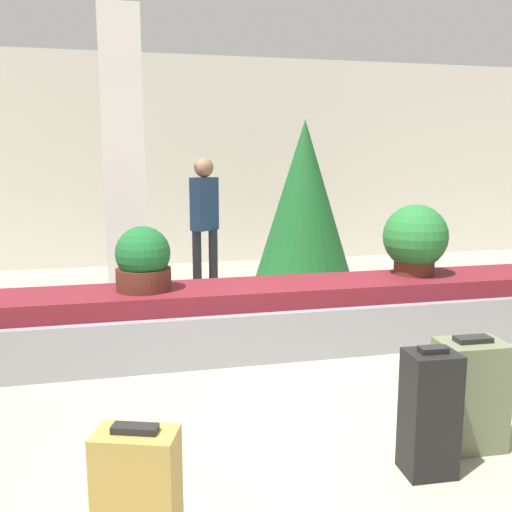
# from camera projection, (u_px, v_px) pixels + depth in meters

# --- Properties ---
(ground_plane) EXTENTS (18.00, 18.00, 0.00)m
(ground_plane) POSITION_uv_depth(u_px,v_px,m) (319.00, 436.00, 3.45)
(ground_plane) COLOR #9E937F
(back_wall) EXTENTS (18.00, 0.06, 3.20)m
(back_wall) POSITION_uv_depth(u_px,v_px,m) (193.00, 162.00, 8.88)
(back_wall) COLOR beige
(back_wall) RESTS_ON ground_plane
(carousel) EXTENTS (6.88, 0.84, 0.58)m
(carousel) POSITION_uv_depth(u_px,v_px,m) (256.00, 318.00, 5.00)
(carousel) COLOR gray
(carousel) RESTS_ON ground_plane
(pillar) EXTENTS (0.43, 0.43, 3.20)m
(pillar) POSITION_uv_depth(u_px,v_px,m) (124.00, 164.00, 6.11)
(pillar) COLOR silver
(pillar) RESTS_ON ground_plane
(suitcase_0) EXTENTS (0.38, 0.29, 0.66)m
(suitcase_0) POSITION_uv_depth(u_px,v_px,m) (469.00, 394.00, 3.29)
(suitcase_0) COLOR #5B6647
(suitcase_0) RESTS_ON ground_plane
(suitcase_1) EXTENTS (0.39, 0.30, 0.60)m
(suitcase_1) POSITION_uv_depth(u_px,v_px,m) (137.00, 495.00, 2.36)
(suitcase_1) COLOR #A3843D
(suitcase_1) RESTS_ON ground_plane
(suitcase_3) EXTENTS (0.27, 0.23, 0.70)m
(suitcase_3) POSITION_uv_depth(u_px,v_px,m) (429.00, 413.00, 3.00)
(suitcase_3) COLOR black
(suitcase_3) RESTS_ON ground_plane
(potted_plant_0) EXTENTS (0.60, 0.60, 0.66)m
(potted_plant_0) POSITION_uv_depth(u_px,v_px,m) (415.00, 240.00, 5.32)
(potted_plant_0) COLOR #4C2319
(potted_plant_0) RESTS_ON carousel
(potted_plant_1) EXTENTS (0.46, 0.46, 0.53)m
(potted_plant_1) POSITION_uv_depth(u_px,v_px,m) (143.00, 261.00, 4.70)
(potted_plant_1) COLOR #4C2319
(potted_plant_1) RESTS_ON carousel
(traveler_0) EXTENTS (0.36, 0.34, 1.66)m
(traveler_0) POSITION_uv_depth(u_px,v_px,m) (204.00, 214.00, 6.87)
(traveler_0) COLOR #282833
(traveler_0) RESTS_ON ground_plane
(decorated_tree) EXTENTS (1.20, 1.20, 2.11)m
(decorated_tree) POSITION_uv_depth(u_px,v_px,m) (304.00, 201.00, 6.85)
(decorated_tree) COLOR #4C331E
(decorated_tree) RESTS_ON ground_plane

